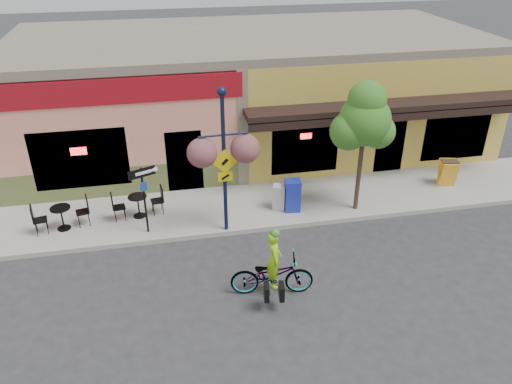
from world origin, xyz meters
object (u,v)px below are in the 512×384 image
(lamp_post, at_px, (224,163))
(newspaper_box_grey, at_px, (279,197))
(cyclist_rider, at_px, (274,267))
(one_way_sign, at_px, (145,201))
(building, at_px, (249,90))
(street_tree, at_px, (362,148))
(bicycle, at_px, (272,275))
(newspaper_box_blue, at_px, (292,195))

(lamp_post, distance_m, newspaper_box_grey, 2.71)
(cyclist_rider, bearing_deg, one_way_sign, 52.05)
(building, distance_m, street_tree, 6.83)
(one_way_sign, bearing_deg, lamp_post, -31.03)
(one_way_sign, xyz_separation_m, street_tree, (6.58, 0.08, 1.06))
(bicycle, distance_m, one_way_sign, 4.48)
(newspaper_box_grey, bearing_deg, bicycle, -86.42)
(building, height_order, cyclist_rider, building)
(bicycle, bearing_deg, one_way_sign, 51.59)
(building, height_order, bicycle, building)
(bicycle, height_order, newspaper_box_blue, newspaper_box_blue)
(newspaper_box_blue, distance_m, newspaper_box_grey, 0.45)
(bicycle, distance_m, street_tree, 5.16)
(cyclist_rider, distance_m, lamp_post, 3.41)
(newspaper_box_grey, xyz_separation_m, street_tree, (2.43, -0.49, 1.71))
(building, bearing_deg, newspaper_box_blue, -88.08)
(one_way_sign, xyz_separation_m, newspaper_box_blue, (4.54, 0.38, -0.53))
(bicycle, relative_size, street_tree, 0.49)
(bicycle, relative_size, newspaper_box_grey, 2.53)
(lamp_post, distance_m, one_way_sign, 2.59)
(building, distance_m, newspaper_box_blue, 6.35)
(newspaper_box_blue, bearing_deg, bicycle, -107.33)
(cyclist_rider, bearing_deg, newspaper_box_grey, -7.20)
(cyclist_rider, relative_size, street_tree, 0.37)
(building, bearing_deg, street_tree, -70.84)
(one_way_sign, relative_size, newspaper_box_blue, 2.00)
(street_tree, bearing_deg, cyclist_rider, -136.51)
(one_way_sign, height_order, newspaper_box_blue, one_way_sign)
(building, distance_m, lamp_post, 7.14)
(cyclist_rider, bearing_deg, lamp_post, 23.26)
(newspaper_box_grey, bearing_deg, building, 108.29)
(lamp_post, distance_m, street_tree, 4.29)
(newspaper_box_grey, bearing_deg, lamp_post, -134.41)
(one_way_sign, bearing_deg, street_tree, -22.56)
(building, relative_size, newspaper_box_blue, 17.22)
(newspaper_box_grey, bearing_deg, street_tree, 8.71)
(bicycle, xyz_separation_m, newspaper_box_grey, (1.13, 3.81, 0.01))
(bicycle, height_order, street_tree, street_tree)
(building, distance_m, bicycle, 10.01)
(building, height_order, lamp_post, lamp_post)
(newspaper_box_blue, bearing_deg, street_tree, -3.12)
(bicycle, distance_m, cyclist_rider, 0.24)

